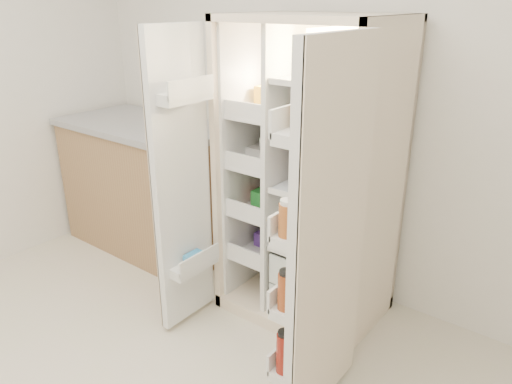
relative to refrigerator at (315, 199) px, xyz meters
The scene contains 5 objects.
wall_back 0.72m from the refrigerator, 119.00° to the left, with size 4.00×0.02×2.70m, color white.
refrigerator is the anchor object (origin of this frame).
freezer_door 0.81m from the refrigerator, 130.48° to the right, with size 0.15×0.40×1.72m.
fridge_door 0.85m from the refrigerator, 56.21° to the right, with size 0.17×0.58×1.72m.
kitchen_counter 1.48m from the refrigerator, behind, with size 1.39×0.74×1.01m.
Camera 1 is at (1.57, -0.71, 1.86)m, focal length 34.00 mm.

